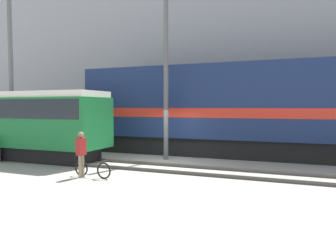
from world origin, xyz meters
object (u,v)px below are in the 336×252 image
(person, at_px, (81,150))
(streetcar, at_px, (23,121))
(freight_locomotive, at_px, (265,109))
(utility_pole_left, at_px, (11,74))
(utility_pole_center, at_px, (166,79))
(bicycle, at_px, (92,169))

(person, bearing_deg, streetcar, 154.66)
(freight_locomotive, distance_m, utility_pole_left, 15.26)
(freight_locomotive, bearing_deg, utility_pole_center, -151.83)
(utility_pole_left, relative_size, utility_pole_center, 1.16)
(utility_pole_left, bearing_deg, utility_pole_center, 0.00)
(freight_locomotive, bearing_deg, streetcar, -157.05)
(person, relative_size, utility_pole_left, 0.18)
(utility_pole_center, bearing_deg, freight_locomotive, 28.17)
(streetcar, distance_m, utility_pole_center, 7.69)
(streetcar, relative_size, utility_pole_center, 1.14)
(utility_pole_center, bearing_deg, bicycle, -100.99)
(freight_locomotive, height_order, streetcar, freight_locomotive)
(freight_locomotive, bearing_deg, bicycle, -126.68)
(streetcar, xyz_separation_m, utility_pole_center, (6.98, 2.44, 2.10))
(streetcar, relative_size, utility_pole_left, 0.99)
(person, bearing_deg, freight_locomotive, 51.77)
(freight_locomotive, height_order, person, freight_locomotive)
(bicycle, relative_size, utility_pole_left, 0.18)
(person, xyz_separation_m, utility_pole_center, (1.38, 5.10, 3.00))
(freight_locomotive, distance_m, utility_pole_center, 5.39)
(utility_pole_center, bearing_deg, utility_pole_left, -180.00)
(freight_locomotive, height_order, bicycle, freight_locomotive)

